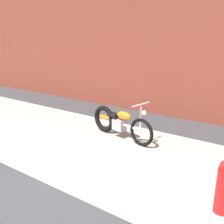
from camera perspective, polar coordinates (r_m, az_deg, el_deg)
ground_plane at (r=4.63m, az=-12.28°, el=-16.45°), size 80.00×80.00×0.00m
sidewalk_slab at (r=5.79m, az=0.48°, el=-8.91°), size 36.00×3.50×0.01m
brick_building_wall at (r=8.31m, az=14.60°, el=16.85°), size 36.00×0.50×5.21m
motorcycle_orange at (r=6.50m, az=1.16°, el=-2.25°), size 1.99×0.70×1.03m
fire_hydrant at (r=4.13m, az=23.83°, el=-15.11°), size 0.22×0.22×0.84m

